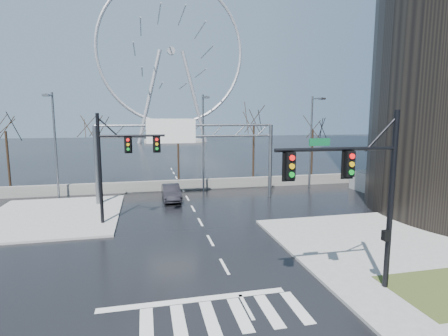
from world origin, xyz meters
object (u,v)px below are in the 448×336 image
object	(u,v)px
ferris_wheel	(171,57)
car	(171,192)
sign_gantry	(184,145)
signal_mast_near	(365,185)
signal_mast_far	(116,158)

from	to	relation	value
ferris_wheel	car	bearing A→B (deg)	-94.72
sign_gantry	ferris_wheel	xyz separation A→B (m)	(5.38, 80.04, 20.95)
sign_gantry	ferris_wheel	world-z (taller)	ferris_wheel
signal_mast_near	sign_gantry	xyz separation A→B (m)	(-5.52, 19.00, 0.31)
sign_gantry	signal_mast_near	bearing A→B (deg)	-73.81
signal_mast_far	sign_gantry	bearing A→B (deg)	47.53
sign_gantry	car	distance (m)	4.64
sign_gantry	signal_mast_far	bearing A→B (deg)	-132.47
ferris_wheel	sign_gantry	bearing A→B (deg)	-93.84
signal_mast_far	ferris_wheel	distance (m)	89.30
signal_mast_far	car	world-z (taller)	signal_mast_far
sign_gantry	car	xyz separation A→B (m)	(-1.19, 0.58, -4.45)
sign_gantry	car	size ratio (longest dim) A/B	3.66
signal_mast_near	car	world-z (taller)	signal_mast_near
sign_gantry	ferris_wheel	bearing A→B (deg)	86.16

